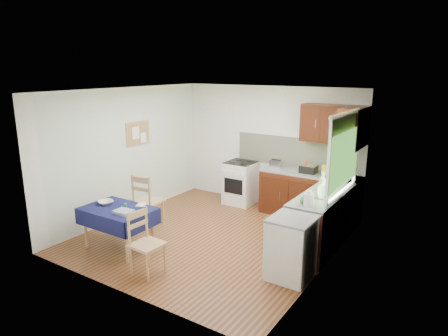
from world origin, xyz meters
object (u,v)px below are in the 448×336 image
Objects in this scene: sandwich_press at (309,169)px; kettle at (309,198)px; chair_near at (145,241)px; dining_table at (118,214)px; toaster at (276,164)px; dish_rack at (323,195)px; chair_far at (147,199)px.

kettle is (0.69, -1.76, 0.02)m from sandwich_press.
kettle reaches higher than chair_near.
toaster is at bearing 53.70° from dining_table.
chair_near is 3.52m from sandwich_press.
dining_table is at bearing -156.43° from kettle.
sandwich_press is 1.44m from dish_rack.
dining_table is at bearing -132.42° from toaster.
chair_near is at bearing -115.28° from toaster.
chair_far is 1.68m from chair_near.
chair_far is 3.00m from kettle.
dining_table is at bearing 97.94° from chair_far.
chair_far is at bearing 45.90° from chair_near.
dining_table is 4.65× the size of kettle.
sandwich_press is at bearing -18.19° from toaster.
dining_table is 1.11× the size of chair_far.
toaster is at bearing 127.81° from kettle.
chair_far reaches higher than dining_table.
dish_rack is 0.52m from kettle.
toaster is at bearing -133.27° from chair_far.
chair_near is 3.09× the size of sandwich_press.
chair_far is 1.10× the size of chair_near.
dining_table is 3.00m from kettle.
sandwich_press is at bearing 43.73° from dining_table.
chair_near is at bearing -32.95° from dining_table.
dining_table is 1.23× the size of chair_near.
chair_far is 4.25× the size of toaster.
chair_far is at bearing -145.70° from dish_rack.
dish_rack is (0.72, -1.25, -0.06)m from sandwich_press.
chair_far is 3.09m from sandwich_press.
dish_rack reaches higher than toaster.
kettle reaches higher than toaster.
chair_far is at bearing 92.37° from dining_table.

